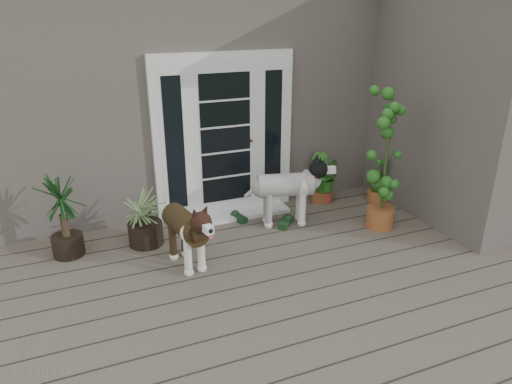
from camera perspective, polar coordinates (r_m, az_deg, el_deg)
name	(u,v)px	position (r m, az deg, el deg)	size (l,w,h in m)	color
deck	(315,294)	(4.90, 7.25, -12.34)	(6.20, 4.60, 0.12)	#6B5B4C
house_main	(196,85)	(8.10, -7.31, 12.88)	(7.40, 4.00, 3.10)	#665E54
house_wing	(473,107)	(6.88, 25.02, 9.42)	(1.60, 2.40, 3.10)	#665E54
door_unit	(225,136)	(6.20, -3.86, 6.85)	(1.90, 0.14, 2.15)	white
door_step	(231,214)	(6.38, -3.05, -2.73)	(1.60, 0.40, 0.05)	white
brindle_dog	(186,236)	(5.12, -8.57, -5.29)	(0.37, 0.87, 0.73)	#3F2E17
white_dog	(285,196)	(6.01, 3.59, -0.45)	(0.41, 0.96, 0.80)	silver
spider_plant	(144,216)	(5.66, -13.53, -2.89)	(0.68, 0.68, 0.73)	#8FB56F
yucca	(63,217)	(5.64, -22.51, -2.82)	(0.67, 0.67, 0.96)	#113315
herb_a	(325,185)	(6.84, 8.45, 0.87)	(0.40, 0.40, 0.51)	#1F5919
herb_b	(320,185)	(6.82, 7.84, 0.88)	(0.34, 0.34, 0.51)	#19591B
herb_c	(379,184)	(7.00, 14.77, 1.01)	(0.34, 0.34, 0.54)	#185117
sapling	(386,158)	(5.95, 15.66, 4.03)	(0.55, 0.55, 1.87)	#22651D
clog_left	(239,217)	(6.23, -2.09, -3.10)	(0.14, 0.31, 0.09)	#15351B
clog_right	(286,222)	(6.10, 3.64, -3.69)	(0.16, 0.34, 0.10)	#163818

